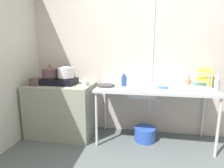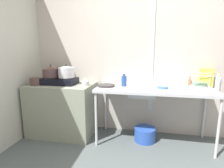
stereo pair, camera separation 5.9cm
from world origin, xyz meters
name	(u,v)px [view 1 (the left image)]	position (x,y,z in m)	size (l,w,h in m)	color
wall_back	(148,56)	(0.00, 1.48, 1.29)	(4.66, 0.10, 2.58)	#BBB2A7
wall_metal_strip	(152,48)	(0.05, 1.42, 1.42)	(0.05, 0.01, 2.06)	silver
counter_concrete	(62,109)	(-1.37, 1.10, 0.42)	(1.02, 0.65, 0.84)	gray
counter_sink	(154,91)	(0.09, 1.10, 0.78)	(1.68, 0.65, 0.84)	silver
stove	(59,81)	(-1.40, 1.10, 0.89)	(0.55, 0.35, 0.11)	black
pot_on_left_burner	(50,72)	(-1.54, 1.10, 1.04)	(0.26, 0.26, 0.20)	#523A3D
pot_on_right_burner	(66,72)	(-1.27, 1.10, 1.04)	(0.26, 0.26, 0.21)	silver
pot_beside_stove	(35,82)	(-1.73, 0.96, 0.90)	(0.17, 0.17, 0.11)	#4E3935
percolator	(85,82)	(-0.95, 1.07, 0.90)	(0.11, 0.11, 0.13)	#BDBBC0
sink_basin	(142,92)	(-0.08, 1.10, 0.77)	(0.39, 0.29, 0.14)	silver
faucet	(140,76)	(-0.11, 1.21, 1.00)	(0.16, 0.09, 0.25)	silver
frying_pan	(106,86)	(-0.61, 1.06, 0.86)	(0.26, 0.26, 0.03)	#373332
dish_rack	(198,86)	(0.71, 1.14, 0.89)	(0.39, 0.34, 0.24)	#BCB9BD
cup_by_rack	(181,88)	(0.45, 1.01, 0.87)	(0.08, 0.08, 0.07)	white
small_bowl_on_drainboard	(162,87)	(0.21, 1.07, 0.86)	(0.15, 0.15, 0.04)	#4A70AC
bottle_by_sink	(124,81)	(-0.36, 1.14, 0.92)	(0.08, 0.08, 0.19)	#26478C
bottle_by_rack	(217,83)	(0.92, 1.07, 0.94)	(0.07, 0.07, 0.23)	white
cereal_box	(205,77)	(0.86, 1.37, 0.97)	(0.19, 0.07, 0.27)	#D9DD45
utensil_jar	(189,82)	(0.63, 1.38, 0.89)	(0.06, 0.07, 0.18)	#A16546
bucket_on_floor	(145,134)	(-0.02, 1.09, 0.11)	(0.32, 0.32, 0.21)	#2B51B3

